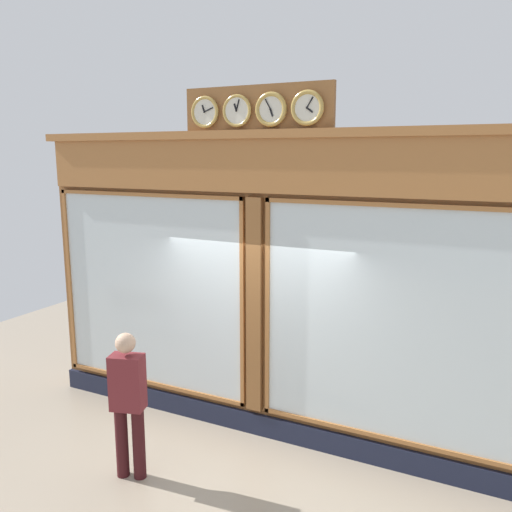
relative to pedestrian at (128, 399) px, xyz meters
name	(u,v)px	position (x,y,z in m)	size (l,w,h in m)	color
shop_facade	(260,285)	(-0.84, -1.60, 1.02)	(6.55, 0.42, 4.36)	brown
pedestrian	(128,399)	(0.00, 0.00, 0.00)	(0.41, 0.31, 1.69)	#3A1316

